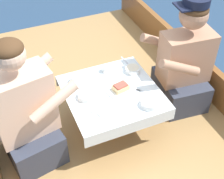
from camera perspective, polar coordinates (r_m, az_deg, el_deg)
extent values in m
plane|color=navy|center=(2.92, -1.07, -8.89)|extent=(60.00, 60.00, 0.00)
cube|color=#A87F4C|center=(2.79, -1.11, -6.69)|extent=(1.94, 3.34, 0.34)
cube|color=brown|center=(2.95, 15.91, 3.06)|extent=(0.06, 3.34, 0.30)
cylinder|color=#B2B2B7|center=(2.46, 0.00, -3.66)|extent=(0.07, 0.07, 0.33)
cube|color=#A87F4C|center=(2.34, 0.00, -0.61)|extent=(0.66, 0.66, 0.02)
cube|color=white|center=(2.33, 0.00, -0.41)|extent=(0.69, 0.69, 0.00)
cube|color=white|center=(2.15, 3.60, -7.02)|extent=(0.69, 0.00, 0.10)
cube|color=white|center=(2.61, -2.95, 3.34)|extent=(0.69, 0.00, 0.10)
cube|color=#333847|center=(2.36, -14.39, -9.19)|extent=(0.43, 0.50, 0.26)
cube|color=beige|center=(2.10, -16.08, -2.65)|extent=(0.43, 0.29, 0.49)
sphere|color=beige|center=(1.86, -18.28, 6.01)|extent=(0.19, 0.19, 0.19)
ellipsoid|color=#472D19|center=(1.84, -18.56, 7.09)|extent=(0.18, 0.18, 0.10)
cylinder|color=beige|center=(2.21, -14.54, 3.17)|extent=(0.34, 0.13, 0.21)
cylinder|color=beige|center=(1.94, -10.48, -2.24)|extent=(0.34, 0.13, 0.21)
cube|color=#333847|center=(2.75, 12.26, 0.03)|extent=(0.40, 0.47, 0.26)
cube|color=tan|center=(2.55, 13.34, 5.80)|extent=(0.42, 0.26, 0.42)
sphere|color=tan|center=(2.36, 14.74, 13.04)|extent=(0.21, 0.21, 0.21)
ellipsoid|color=#472D19|center=(2.34, 14.94, 14.06)|extent=(0.20, 0.20, 0.12)
cylinder|color=tan|center=(2.32, 12.28, 3.91)|extent=(0.34, 0.10, 0.21)
cylinder|color=tan|center=(2.58, 8.68, 8.60)|extent=(0.34, 0.10, 0.21)
cylinder|color=black|center=(2.31, 15.21, 15.42)|extent=(0.19, 0.19, 0.06)
cube|color=black|center=(2.28, 12.94, 14.57)|extent=(0.11, 0.16, 0.01)
cylinder|color=white|center=(2.34, 1.58, -0.08)|extent=(0.22, 0.22, 0.01)
cylinder|color=white|center=(2.18, -0.59, -3.75)|extent=(0.17, 0.17, 0.01)
cube|color=#E0BC7F|center=(2.32, 1.59, 0.35)|extent=(0.13, 0.10, 0.04)
cube|color=#B74C3D|center=(2.31, 1.60, 0.80)|extent=(0.11, 0.08, 0.01)
cylinder|color=white|center=(2.27, -4.57, -1.11)|extent=(0.13, 0.13, 0.04)
cylinder|color=beige|center=(2.27, -4.58, -0.92)|extent=(0.11, 0.11, 0.02)
cylinder|color=white|center=(2.51, 3.81, 3.69)|extent=(0.12, 0.12, 0.04)
cylinder|color=beige|center=(2.50, 3.82, 3.87)|extent=(0.10, 0.10, 0.02)
cylinder|color=white|center=(2.22, 6.91, -2.56)|extent=(0.13, 0.13, 0.04)
cylinder|color=beige|center=(2.22, 6.93, -2.37)|extent=(0.11, 0.11, 0.02)
cylinder|color=white|center=(2.41, -6.59, 1.84)|extent=(0.08, 0.08, 0.05)
torus|color=white|center=(2.42, -5.50, 2.18)|extent=(0.04, 0.01, 0.04)
cylinder|color=#3D2314|center=(2.40, -6.62, 2.13)|extent=(0.07, 0.07, 0.01)
cylinder|color=white|center=(2.50, -1.04, 3.82)|extent=(0.07, 0.07, 0.06)
torus|color=white|center=(2.51, -0.13, 4.11)|extent=(0.04, 0.01, 0.04)
cylinder|color=#3D2314|center=(2.49, -1.05, 4.14)|extent=(0.06, 0.06, 0.01)
cube|color=silver|center=(2.21, -4.84, -3.39)|extent=(0.09, 0.16, 0.00)
cube|color=silver|center=(2.42, -0.77, 1.52)|extent=(0.03, 0.17, 0.00)
ellipsoid|color=silver|center=(2.46, -1.59, 2.45)|extent=(0.04, 0.02, 0.01)
cube|color=silver|center=(2.45, 2.28, 2.09)|extent=(0.15, 0.11, 0.00)
ellipsoid|color=silver|center=(2.45, 0.67, 2.32)|extent=(0.04, 0.02, 0.01)
cube|color=silver|center=(2.47, -2.74, 2.52)|extent=(0.08, 0.16, 0.00)
ellipsoid|color=silver|center=(2.51, -3.87, 3.23)|extent=(0.04, 0.02, 0.01)
cube|color=silver|center=(2.62, 2.61, 5.03)|extent=(0.03, 0.17, 0.00)
cube|color=silver|center=(2.34, 6.45, -0.47)|extent=(0.14, 0.12, 0.00)
cube|color=silver|center=(2.34, 4.78, -0.13)|extent=(0.04, 0.04, 0.00)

